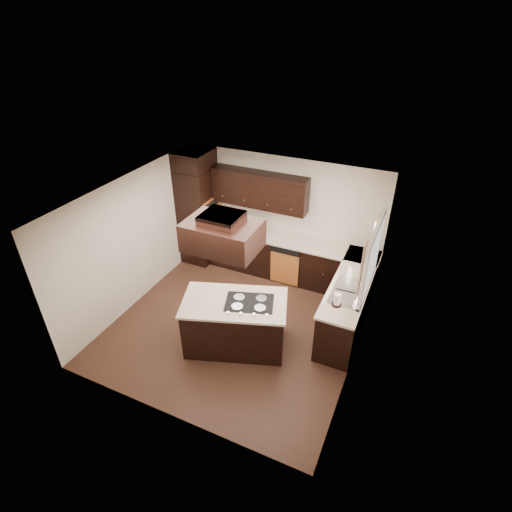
% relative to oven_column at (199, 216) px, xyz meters
% --- Properties ---
extents(floor, '(4.20, 4.20, 0.02)m').
position_rel_oven_column_xyz_m(floor, '(1.78, -1.71, -1.07)').
color(floor, brown).
rests_on(floor, ground).
extents(ceiling, '(4.20, 4.20, 0.02)m').
position_rel_oven_column_xyz_m(ceiling, '(1.78, -1.71, 1.45)').
color(ceiling, silver).
rests_on(ceiling, ground).
extents(wall_back, '(4.20, 0.02, 2.50)m').
position_rel_oven_column_xyz_m(wall_back, '(1.78, 0.40, 0.19)').
color(wall_back, beige).
rests_on(wall_back, ground).
extents(wall_front, '(4.20, 0.02, 2.50)m').
position_rel_oven_column_xyz_m(wall_front, '(1.78, -3.81, 0.19)').
color(wall_front, beige).
rests_on(wall_front, ground).
extents(wall_left, '(0.02, 4.20, 2.50)m').
position_rel_oven_column_xyz_m(wall_left, '(-0.33, -1.71, 0.19)').
color(wall_left, beige).
rests_on(wall_left, ground).
extents(wall_right, '(0.02, 4.20, 2.50)m').
position_rel_oven_column_xyz_m(wall_right, '(3.88, -1.71, 0.19)').
color(wall_right, beige).
rests_on(wall_right, ground).
extents(oven_column, '(0.65, 0.75, 2.12)m').
position_rel_oven_column_xyz_m(oven_column, '(0.00, 0.00, 0.00)').
color(oven_column, black).
rests_on(oven_column, floor).
extents(wall_oven_face, '(0.05, 0.62, 0.78)m').
position_rel_oven_column_xyz_m(wall_oven_face, '(0.35, 0.00, 0.06)').
color(wall_oven_face, '#C76E31').
rests_on(wall_oven_face, oven_column).
extents(base_cabinets_back, '(2.93, 0.60, 0.88)m').
position_rel_oven_column_xyz_m(base_cabinets_back, '(1.81, 0.09, -0.62)').
color(base_cabinets_back, black).
rests_on(base_cabinets_back, floor).
extents(base_cabinets_right, '(0.60, 2.40, 0.88)m').
position_rel_oven_column_xyz_m(base_cabinets_right, '(3.58, -0.80, -0.62)').
color(base_cabinets_right, black).
rests_on(base_cabinets_right, floor).
extents(countertop_back, '(2.93, 0.63, 0.04)m').
position_rel_oven_column_xyz_m(countertop_back, '(1.81, 0.08, -0.16)').
color(countertop_back, beige).
rests_on(countertop_back, base_cabinets_back).
extents(countertop_right, '(0.63, 2.40, 0.04)m').
position_rel_oven_column_xyz_m(countertop_right, '(3.56, -0.80, -0.16)').
color(countertop_right, beige).
rests_on(countertop_right, base_cabinets_right).
extents(upper_cabinets, '(2.00, 0.34, 0.72)m').
position_rel_oven_column_xyz_m(upper_cabinets, '(1.34, 0.23, 0.75)').
color(upper_cabinets, black).
rests_on(upper_cabinets, wall_back).
extents(dishwasher_front, '(0.60, 0.05, 0.72)m').
position_rel_oven_column_xyz_m(dishwasher_front, '(2.10, -0.20, -0.66)').
color(dishwasher_front, '#C76E31').
rests_on(dishwasher_front, floor).
extents(window_frame, '(0.06, 1.32, 1.12)m').
position_rel_oven_column_xyz_m(window_frame, '(3.85, -1.16, 0.59)').
color(window_frame, white).
rests_on(window_frame, wall_right).
extents(window_pane, '(0.00, 1.20, 1.00)m').
position_rel_oven_column_xyz_m(window_pane, '(3.87, -1.16, 0.59)').
color(window_pane, white).
rests_on(window_pane, wall_right).
extents(curtain_left, '(0.02, 0.34, 0.90)m').
position_rel_oven_column_xyz_m(curtain_left, '(3.79, -1.57, 0.64)').
color(curtain_left, '#FAE2C3').
rests_on(curtain_left, wall_right).
extents(curtain_right, '(0.02, 0.34, 0.90)m').
position_rel_oven_column_xyz_m(curtain_right, '(3.79, -0.74, 0.64)').
color(curtain_right, '#FAE2C3').
rests_on(curtain_right, wall_right).
extents(sink_rim, '(0.52, 0.84, 0.01)m').
position_rel_oven_column_xyz_m(sink_rim, '(3.58, -1.16, -0.14)').
color(sink_rim, silver).
rests_on(sink_rim, countertop_right).
extents(island, '(1.81, 1.36, 0.88)m').
position_rel_oven_column_xyz_m(island, '(1.97, -2.16, -0.62)').
color(island, black).
rests_on(island, floor).
extents(island_top, '(1.89, 1.43, 0.04)m').
position_rel_oven_column_xyz_m(island_top, '(1.97, -2.16, -0.16)').
color(island_top, beige).
rests_on(island_top, island).
extents(cooktop, '(0.89, 0.73, 0.01)m').
position_rel_oven_column_xyz_m(cooktop, '(2.21, -2.08, -0.13)').
color(cooktop, black).
rests_on(cooktop, island_top).
extents(range_hood, '(1.05, 0.72, 0.42)m').
position_rel_oven_column_xyz_m(range_hood, '(1.88, -2.25, 1.10)').
color(range_hood, black).
rests_on(range_hood, ceiling).
extents(hood_duct, '(0.55, 0.50, 0.13)m').
position_rel_oven_column_xyz_m(hood_duct, '(1.88, -2.25, 1.38)').
color(hood_duct, black).
rests_on(hood_duct, ceiling).
extents(blender_base, '(0.15, 0.15, 0.10)m').
position_rel_oven_column_xyz_m(blender_base, '(0.98, 0.10, -0.09)').
color(blender_base, silver).
rests_on(blender_base, countertop_back).
extents(blender_pitcher, '(0.13, 0.13, 0.26)m').
position_rel_oven_column_xyz_m(blender_pitcher, '(0.98, 0.10, 0.09)').
color(blender_pitcher, silver).
rests_on(blender_pitcher, blender_base).
extents(spice_rack, '(0.37, 0.10, 0.31)m').
position_rel_oven_column_xyz_m(spice_rack, '(1.27, 0.07, 0.01)').
color(spice_rack, black).
rests_on(spice_rack, countertop_back).
extents(mixing_bowl, '(0.29, 0.29, 0.06)m').
position_rel_oven_column_xyz_m(mixing_bowl, '(0.42, 0.05, -0.11)').
color(mixing_bowl, white).
rests_on(mixing_bowl, countertop_back).
extents(soap_bottle, '(0.12, 0.12, 0.22)m').
position_rel_oven_column_xyz_m(soap_bottle, '(3.47, -0.70, -0.03)').
color(soap_bottle, white).
rests_on(soap_bottle, countertop_right).
extents(paper_towel, '(0.12, 0.12, 0.23)m').
position_rel_oven_column_xyz_m(paper_towel, '(3.48, -1.57, -0.03)').
color(paper_towel, white).
rests_on(paper_towel, countertop_right).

